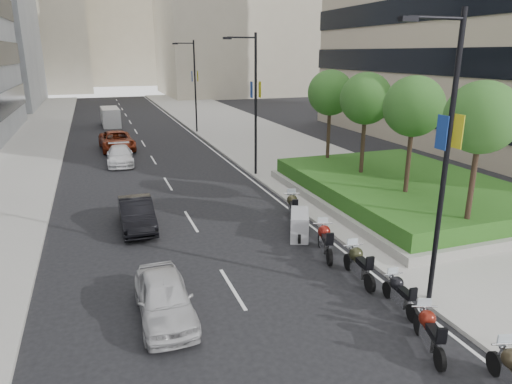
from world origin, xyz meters
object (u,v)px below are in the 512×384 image
lamp_post_0 (443,150)px  lamp_post_1 (253,98)px  motorcycle_3 (359,264)px  car_c (120,155)px  car_b (137,214)px  lamp_post_2 (193,82)px  motorcycle_4 (325,241)px  motorcycle_2 (400,293)px  delivery_van (111,118)px  motorcycle_6 (293,207)px  motorcycle_5 (300,225)px  motorcycle_1 (429,332)px  car_d (117,141)px  car_a (164,298)px

lamp_post_0 → lamp_post_1: same height
lamp_post_1 → motorcycle_3: (-1.21, -14.88, -4.45)m
lamp_post_0 → car_c: size_ratio=2.01×
car_b → lamp_post_2: bearing=72.0°
motorcycle_4 → car_b: size_ratio=0.55×
motorcycle_2 → lamp_post_0: bearing=-84.4°
motorcycle_4 → delivery_van: (-6.51, 38.20, 0.30)m
lamp_post_2 → delivery_van: 11.68m
motorcycle_3 → car_b: 10.48m
motorcycle_6 → car_c: bearing=42.2°
motorcycle_2 → motorcycle_5: motorcycle_5 is taller
lamp_post_0 → motorcycle_5: (-1.52, 6.45, -4.49)m
motorcycle_1 → delivery_van: size_ratio=0.43×
lamp_post_2 → car_d: bearing=-142.2°
lamp_post_1 → motorcycle_1: lamp_post_1 is taller
lamp_post_1 → motorcycle_3: 15.58m
motorcycle_2 → motorcycle_5: size_ratio=1.00×
lamp_post_0 → car_c: (-8.07, 23.41, -4.42)m
motorcycle_3 → car_a: car_a is taller
motorcycle_1 → motorcycle_3: bearing=14.3°
lamp_post_1 → motorcycle_1: 19.63m
motorcycle_5 → motorcycle_6: (0.63, 2.16, 0.06)m
car_d → lamp_post_0: bearing=-77.9°
motorcycle_4 → car_a: car_a is taller
motorcycle_1 → car_b: size_ratio=0.49×
delivery_van → lamp_post_0: bearing=-81.3°
lamp_post_0 → delivery_van: size_ratio=1.87×
motorcycle_2 → car_b: size_ratio=0.48×
motorcycle_2 → motorcycle_4: bearing=10.1°
motorcycle_3 → motorcycle_6: motorcycle_6 is taller
motorcycle_3 → motorcycle_4: 2.26m
motorcycle_4 → car_c: bearing=35.5°
motorcycle_3 → motorcycle_6: bearing=2.8°
motorcycle_4 → motorcycle_3: bearing=-160.1°
motorcycle_1 → car_d: size_ratio=0.37×
motorcycle_3 → motorcycle_1: bearing=-179.3°
delivery_van → motorcycle_5: bearing=-81.8°
lamp_post_0 → car_a: lamp_post_0 is taller
motorcycle_1 → lamp_post_0: bearing=-18.3°
lamp_post_2 → car_c: lamp_post_2 is taller
motorcycle_4 → motorcycle_5: (-0.16, 2.08, -0.06)m
lamp_post_0 → lamp_post_2: (0.00, 35.00, 0.00)m
motorcycle_2 → car_a: size_ratio=0.51×
lamp_post_1 → motorcycle_6: size_ratio=3.90×
lamp_post_0 → motorcycle_1: bearing=-127.5°
lamp_post_2 → car_c: bearing=-124.9°
motorcycle_5 → car_b: size_ratio=0.48×
lamp_post_1 → delivery_van: lamp_post_1 is taller
lamp_post_1 → motorcycle_3: lamp_post_1 is taller
lamp_post_1 → motorcycle_3: bearing=-94.6°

